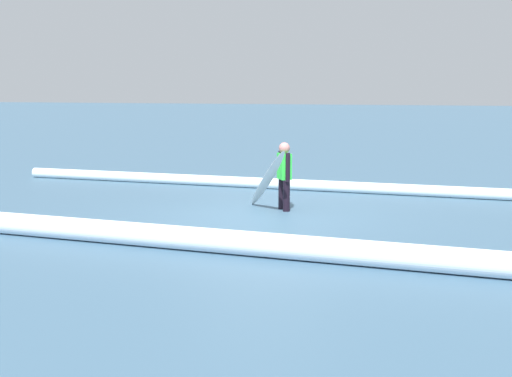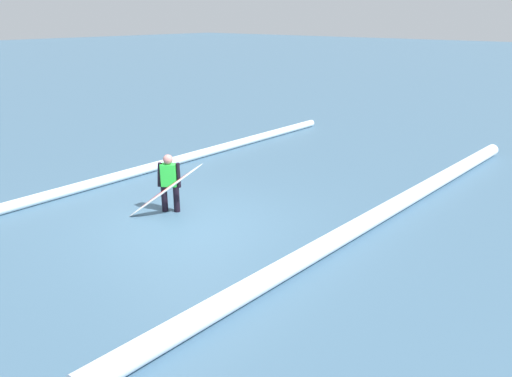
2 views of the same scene
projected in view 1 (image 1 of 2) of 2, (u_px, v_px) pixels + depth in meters
ground_plane at (260, 216)px, 13.23m from camera, size 171.08×171.08×0.00m
surfer at (284, 173)px, 13.82m from camera, size 0.36×0.48×1.35m
surfboard at (267, 179)px, 13.74m from camera, size 1.23×1.50×1.30m
wave_crest_foreground at (350, 187)px, 16.20m from camera, size 17.32×0.73×0.26m
wave_crest_midground at (392, 255)px, 9.41m from camera, size 14.16×1.15×0.36m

